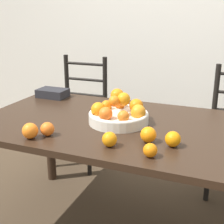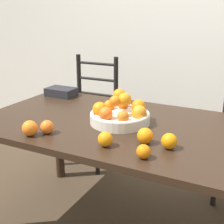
{
  "view_description": "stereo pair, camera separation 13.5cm",
  "coord_description": "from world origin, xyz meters",
  "px_view_note": "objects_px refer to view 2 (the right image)",
  "views": [
    {
      "loc": [
        0.55,
        -1.55,
        1.33
      ],
      "look_at": [
        -0.04,
        -0.1,
        0.81
      ],
      "focal_mm": 50.0,
      "sensor_mm": 36.0,
      "label": 1
    },
    {
      "loc": [
        0.67,
        -1.5,
        1.33
      ],
      "look_at": [
        -0.04,
        -0.1,
        0.81
      ],
      "focal_mm": 50.0,
      "sensor_mm": 36.0,
      "label": 2
    }
  ],
  "objects_px": {
    "orange_loose_1": "(169,141)",
    "orange_loose_4": "(30,128)",
    "orange_loose_2": "(105,139)",
    "orange_loose_0": "(47,127)",
    "orange_loose_5": "(144,151)",
    "book_stack": "(61,92)",
    "fruit_bowl": "(120,114)",
    "orange_loose_3": "(145,136)",
    "chair_left": "(90,113)"
  },
  "relations": [
    {
      "from": "orange_loose_4",
      "to": "chair_left",
      "type": "xyz_separation_m",
      "value": [
        -0.34,
        1.15,
        -0.31
      ]
    },
    {
      "from": "orange_loose_5",
      "to": "book_stack",
      "type": "xyz_separation_m",
      "value": [
        -0.92,
        0.69,
        -0.0
      ]
    },
    {
      "from": "orange_loose_4",
      "to": "book_stack",
      "type": "relative_size",
      "value": 0.37
    },
    {
      "from": "orange_loose_4",
      "to": "orange_loose_1",
      "type": "bearing_deg",
      "value": 13.84
    },
    {
      "from": "orange_loose_0",
      "to": "orange_loose_3",
      "type": "xyz_separation_m",
      "value": [
        0.5,
        0.11,
        0.0
      ]
    },
    {
      "from": "fruit_bowl",
      "to": "orange_loose_0",
      "type": "bearing_deg",
      "value": -130.31
    },
    {
      "from": "orange_loose_1",
      "to": "orange_loose_3",
      "type": "bearing_deg",
      "value": 177.17
    },
    {
      "from": "orange_loose_1",
      "to": "orange_loose_4",
      "type": "bearing_deg",
      "value": -166.16
    },
    {
      "from": "book_stack",
      "to": "orange_loose_3",
      "type": "bearing_deg",
      "value": -31.54
    },
    {
      "from": "fruit_bowl",
      "to": "orange_loose_0",
      "type": "relative_size",
      "value": 4.79
    },
    {
      "from": "orange_loose_3",
      "to": "book_stack",
      "type": "bearing_deg",
      "value": 148.46
    },
    {
      "from": "orange_loose_5",
      "to": "orange_loose_4",
      "type": "bearing_deg",
      "value": -178.0
    },
    {
      "from": "orange_loose_2",
      "to": "orange_loose_4",
      "type": "bearing_deg",
      "value": -171.88
    },
    {
      "from": "orange_loose_1",
      "to": "orange_loose_4",
      "type": "xyz_separation_m",
      "value": [
        -0.68,
        -0.17,
        0.0
      ]
    },
    {
      "from": "chair_left",
      "to": "book_stack",
      "type": "xyz_separation_m",
      "value": [
        0.02,
        -0.44,
        0.3
      ]
    },
    {
      "from": "orange_loose_2",
      "to": "orange_loose_5",
      "type": "relative_size",
      "value": 1.13
    },
    {
      "from": "orange_loose_4",
      "to": "orange_loose_5",
      "type": "xyz_separation_m",
      "value": [
        0.61,
        0.02,
        -0.01
      ]
    },
    {
      "from": "orange_loose_4",
      "to": "book_stack",
      "type": "distance_m",
      "value": 0.78
    },
    {
      "from": "orange_loose_0",
      "to": "orange_loose_3",
      "type": "height_order",
      "value": "orange_loose_3"
    },
    {
      "from": "orange_loose_1",
      "to": "orange_loose_5",
      "type": "xyz_separation_m",
      "value": [
        -0.07,
        -0.15,
        -0.01
      ]
    },
    {
      "from": "orange_loose_4",
      "to": "chair_left",
      "type": "relative_size",
      "value": 0.08
    },
    {
      "from": "orange_loose_0",
      "to": "orange_loose_4",
      "type": "xyz_separation_m",
      "value": [
        -0.06,
        -0.06,
        0.0
      ]
    },
    {
      "from": "fruit_bowl",
      "to": "orange_loose_4",
      "type": "bearing_deg",
      "value": -130.89
    },
    {
      "from": "orange_loose_2",
      "to": "book_stack",
      "type": "bearing_deg",
      "value": 137.83
    },
    {
      "from": "orange_loose_4",
      "to": "orange_loose_5",
      "type": "height_order",
      "value": "orange_loose_4"
    },
    {
      "from": "fruit_bowl",
      "to": "orange_loose_0",
      "type": "distance_m",
      "value": 0.41
    },
    {
      "from": "orange_loose_0",
      "to": "orange_loose_1",
      "type": "height_order",
      "value": "orange_loose_1"
    },
    {
      "from": "orange_loose_3",
      "to": "chair_left",
      "type": "bearing_deg",
      "value": 132.41
    },
    {
      "from": "book_stack",
      "to": "chair_left",
      "type": "bearing_deg",
      "value": 92.74
    },
    {
      "from": "orange_loose_1",
      "to": "orange_loose_2",
      "type": "relative_size",
      "value": 1.04
    },
    {
      "from": "orange_loose_4",
      "to": "orange_loose_0",
      "type": "bearing_deg",
      "value": 46.33
    },
    {
      "from": "orange_loose_1",
      "to": "orange_loose_2",
      "type": "bearing_deg",
      "value": -158.27
    },
    {
      "from": "fruit_bowl",
      "to": "orange_loose_3",
      "type": "distance_m",
      "value": 0.31
    },
    {
      "from": "orange_loose_1",
      "to": "book_stack",
      "type": "height_order",
      "value": "orange_loose_1"
    },
    {
      "from": "orange_loose_0",
      "to": "orange_loose_1",
      "type": "relative_size",
      "value": 0.95
    },
    {
      "from": "orange_loose_3",
      "to": "chair_left",
      "type": "xyz_separation_m",
      "value": [
        -0.89,
        0.98,
        -0.31
      ]
    },
    {
      "from": "book_stack",
      "to": "orange_loose_0",
      "type": "bearing_deg",
      "value": -59.78
    },
    {
      "from": "orange_loose_0",
      "to": "orange_loose_1",
      "type": "bearing_deg",
      "value": 9.6
    },
    {
      "from": "fruit_bowl",
      "to": "book_stack",
      "type": "bearing_deg",
      "value": 152.84
    },
    {
      "from": "orange_loose_3",
      "to": "orange_loose_0",
      "type": "bearing_deg",
      "value": -167.49
    },
    {
      "from": "fruit_bowl",
      "to": "orange_loose_0",
      "type": "height_order",
      "value": "fruit_bowl"
    },
    {
      "from": "orange_loose_2",
      "to": "chair_left",
      "type": "xyz_separation_m",
      "value": [
        -0.74,
        1.09,
        -0.3
      ]
    },
    {
      "from": "fruit_bowl",
      "to": "orange_loose_2",
      "type": "relative_size",
      "value": 4.75
    },
    {
      "from": "chair_left",
      "to": "orange_loose_2",
      "type": "bearing_deg",
      "value": -57.14
    },
    {
      "from": "orange_loose_2",
      "to": "orange_loose_0",
      "type": "bearing_deg",
      "value": 179.17
    },
    {
      "from": "orange_loose_2",
      "to": "orange_loose_3",
      "type": "xyz_separation_m",
      "value": [
        0.15,
        0.11,
        0.0
      ]
    },
    {
      "from": "book_stack",
      "to": "orange_loose_1",
      "type": "bearing_deg",
      "value": -28.62
    },
    {
      "from": "orange_loose_0",
      "to": "orange_loose_5",
      "type": "height_order",
      "value": "orange_loose_0"
    },
    {
      "from": "orange_loose_0",
      "to": "orange_loose_4",
      "type": "distance_m",
      "value": 0.09
    },
    {
      "from": "orange_loose_5",
      "to": "chair_left",
      "type": "height_order",
      "value": "chair_left"
    }
  ]
}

